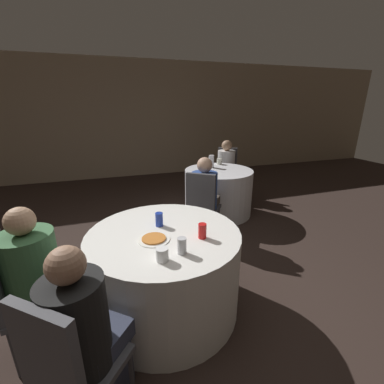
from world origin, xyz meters
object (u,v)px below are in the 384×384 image
person_green_jacket (45,280)px  bottle_far (211,161)px  table_far (218,192)px  soda_can_red (202,231)px  chair_near_southwest (66,363)px  person_black_shirt (90,333)px  soda_can_blue (159,219)px  chair_far_northeast (227,168)px  chair_far_southwest (202,202)px  pizza_plate_near (154,239)px  chair_near_west (19,291)px  soda_can_silver (182,246)px  table_near (165,271)px  person_white_shirt (225,170)px  person_blue_shirt (206,197)px

person_green_jacket → bottle_far: (2.16, 2.17, 0.27)m
table_far → soda_can_red: bearing=-117.3°
chair_near_southwest → person_black_shirt: 0.17m
person_black_shirt → soda_can_blue: person_black_shirt is taller
chair_far_northeast → person_black_shirt: size_ratio=0.83×
chair_far_northeast → chair_far_southwest: (-1.12, -1.60, 0.00)m
person_black_shirt → pizza_plate_near: bearing=91.3°
person_black_shirt → chair_near_west: bearing=171.6°
soda_can_red → bottle_far: bearing=66.0°
table_far → soda_can_silver: 2.56m
chair_far_southwest → soda_can_silver: chair_far_southwest is taller
chair_near_west → soda_can_red: chair_near_west is taller
soda_can_blue → bottle_far: (1.27, 1.91, 0.04)m
table_near → chair_near_southwest: 1.08m
table_far → pizza_plate_near: size_ratio=4.34×
soda_can_blue → table_near: bearing=-86.3°
table_far → bottle_far: size_ratio=5.30×
chair_far_southwest → person_white_shirt: 1.78m
person_black_shirt → bottle_far: size_ratio=5.50×
chair_near_west → pizza_plate_near: bearing=85.2°
chair_near_southwest → chair_far_southwest: size_ratio=1.00×
table_near → chair_far_northeast: size_ratio=1.34×
soda_can_red → soda_can_silver: size_ratio=1.00×
table_near → soda_can_red: bearing=-33.9°
pizza_plate_near → soda_can_red: size_ratio=2.10×
person_white_shirt → person_green_jacket: bearing=78.1°
chair_near_southwest → table_far: bearing=92.7°
person_blue_shirt → pizza_plate_near: size_ratio=4.42×
chair_near_west → pizza_plate_near: 0.98m
pizza_plate_near → soda_can_silver: soda_can_silver is taller
person_green_jacket → soda_can_silver: person_green_jacket is taller
chair_far_northeast → person_white_shirt: (-0.09, -0.14, 0.01)m
soda_can_blue → person_blue_shirt: bearing=51.2°
chair_near_west → person_white_shirt: person_white_shirt is taller
chair_near_southwest → person_white_shirt: bearing=93.4°
soda_can_red → chair_far_northeast: bearing=60.9°
person_blue_shirt → bottle_far: (0.43, 0.86, 0.29)m
chair_far_southwest → chair_near_west: bearing=-109.6°
soda_can_red → soda_can_blue: (-0.28, 0.32, 0.00)m
pizza_plate_near → soda_can_silver: 0.31m
bottle_far → person_blue_shirt: bearing=-116.7°
soda_can_blue → chair_far_northeast: bearing=53.5°
bottle_far → person_white_shirt: bearing=43.4°
pizza_plate_near → chair_near_west: bearing=-176.6°
table_far → chair_near_southwest: bearing=-126.9°
table_far → chair_far_southwest: 0.99m
chair_far_southwest → person_black_shirt: bearing=-90.4°
person_green_jacket → soda_can_silver: (0.95, -0.22, 0.23)m
chair_far_southwest → soda_can_red: bearing=-73.9°
person_white_shirt → soda_can_red: person_white_shirt is taller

